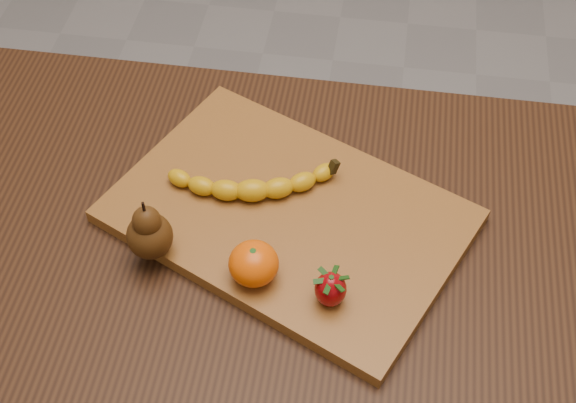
# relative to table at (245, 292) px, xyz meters

# --- Properties ---
(table) EXTENTS (1.00, 0.70, 0.76)m
(table) POSITION_rel_table_xyz_m (0.00, 0.00, 0.00)
(table) COLOR black
(table) RESTS_ON ground
(cutting_board) EXTENTS (0.53, 0.46, 0.02)m
(cutting_board) POSITION_rel_table_xyz_m (0.05, 0.06, 0.11)
(cutting_board) COLOR brown
(cutting_board) RESTS_ON table
(banana) EXTENTS (0.20, 0.09, 0.03)m
(banana) POSITION_rel_table_xyz_m (0.00, 0.07, 0.13)
(banana) COLOR #C99609
(banana) RESTS_ON cutting_board
(pear) EXTENTS (0.06, 0.06, 0.09)m
(pear) POSITION_rel_table_xyz_m (-0.11, -0.03, 0.16)
(pear) COLOR #3F230A
(pear) RESTS_ON cutting_board
(mandarin) EXTENTS (0.08, 0.08, 0.05)m
(mandarin) POSITION_rel_table_xyz_m (0.03, -0.05, 0.14)
(mandarin) COLOR #DF4E02
(mandarin) RESTS_ON cutting_board
(strawberry) EXTENTS (0.05, 0.05, 0.05)m
(strawberry) POSITION_rel_table_xyz_m (0.12, -0.07, 0.14)
(strawberry) COLOR #840308
(strawberry) RESTS_ON cutting_board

